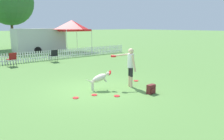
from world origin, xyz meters
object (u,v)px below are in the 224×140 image
at_px(folding_chair_center, 12,58).
at_px(backpack_on_grass, 151,89).
at_px(frisbee_near_dog, 136,81).
at_px(folding_chair_blue_left, 54,55).
at_px(handler_person, 130,63).
at_px(canopy_tent_main, 72,26).
at_px(frisbee_near_handler, 76,98).
at_px(frisbee_far_scatter, 117,96).
at_px(equipment_trailer, 39,40).
at_px(leaping_dog, 100,78).
at_px(frisbee_midfield, 94,95).
at_px(tree_left_grove, 10,2).

bearing_deg(folding_chair_center, backpack_on_grass, 92.57).
bearing_deg(frisbee_near_dog, folding_chair_blue_left, 92.92).
bearing_deg(handler_person, canopy_tent_main, 0.62).
xyz_separation_m(handler_person, folding_chair_center, (-2.37, 8.50, -0.51)).
distance_m(frisbee_near_handler, canopy_tent_main, 15.36).
bearing_deg(handler_person, folding_chair_center, 36.80).
distance_m(folding_chair_blue_left, folding_chair_center, 2.92).
bearing_deg(frisbee_far_scatter, equipment_trailer, 77.57).
xyz_separation_m(frisbee_far_scatter, backpack_on_grass, (1.26, -0.62, 0.17)).
height_order(folding_chair_center, canopy_tent_main, canopy_tent_main).
bearing_deg(folding_chair_blue_left, leaping_dog, 81.15).
distance_m(frisbee_near_dog, frisbee_far_scatter, 2.52).
distance_m(frisbee_far_scatter, folding_chair_center, 9.20).
height_order(frisbee_far_scatter, backpack_on_grass, backpack_on_grass).
bearing_deg(frisbee_near_dog, handler_person, -152.31).
bearing_deg(canopy_tent_main, frisbee_near_dog, -107.51).
bearing_deg(leaping_dog, frisbee_midfield, -32.55).
bearing_deg(equipment_trailer, folding_chair_center, -123.54).
distance_m(folding_chair_blue_left, equipment_trailer, 6.62).
bearing_deg(handler_person, equipment_trailer, 13.11).
distance_m(frisbee_near_handler, backpack_on_grass, 2.95).
bearing_deg(tree_left_grove, frisbee_near_dog, -91.06).
distance_m(frisbee_far_scatter, equipment_trailer, 15.89).
bearing_deg(canopy_tent_main, frisbee_midfield, -117.38).
bearing_deg(folding_chair_blue_left, handler_person, 90.27).
xyz_separation_m(frisbee_near_dog, tree_left_grove, (0.37, 20.08, 5.29)).
relative_size(handler_person, frisbee_near_dog, 7.58).
relative_size(frisbee_near_dog, backpack_on_grass, 0.61).
bearing_deg(frisbee_near_dog, frisbee_far_scatter, -153.46).
height_order(frisbee_near_dog, equipment_trailer, equipment_trailer).
distance_m(frisbee_near_dog, frisbee_midfield, 2.87).
distance_m(handler_person, frisbee_midfield, 2.15).
bearing_deg(equipment_trailer, frisbee_near_handler, -106.15).
bearing_deg(frisbee_far_scatter, tree_left_grove, 82.93).
relative_size(folding_chair_center, canopy_tent_main, 0.29).
distance_m(leaping_dog, backpack_on_grass, 2.14).
bearing_deg(folding_chair_center, canopy_tent_main, -157.84).
height_order(leaping_dog, folding_chair_center, folding_chair_center).
xyz_separation_m(frisbee_near_handler, equipment_trailer, (4.72, 14.64, 1.24)).
distance_m(backpack_on_grass, tree_left_grove, 22.47).
xyz_separation_m(frisbee_near_handler, folding_chair_center, (0.23, 8.30, 0.54)).
relative_size(frisbee_midfield, folding_chair_center, 0.24).
bearing_deg(frisbee_midfield, frisbee_near_handler, 167.40).
relative_size(handler_person, folding_chair_blue_left, 1.88).
bearing_deg(canopy_tent_main, equipment_trailer, 151.56).
bearing_deg(folding_chair_blue_left, frisbee_midfield, 77.92).
xyz_separation_m(handler_person, folding_chair_blue_left, (0.55, 8.44, -0.52)).
height_order(frisbee_midfield, tree_left_grove, tree_left_grove).
bearing_deg(handler_person, folding_chair_blue_left, 17.46).
bearing_deg(folding_chair_blue_left, folding_chair_center, 2.94).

